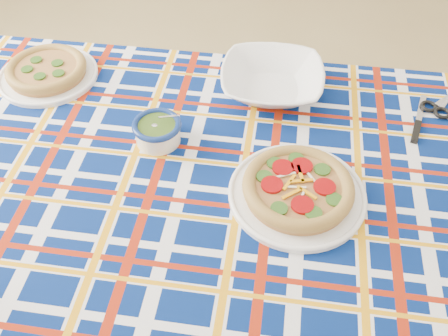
% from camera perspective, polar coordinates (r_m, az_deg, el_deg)
% --- Properties ---
extents(floor, '(4.00, 4.00, 0.00)m').
position_cam_1_polar(floor, '(2.20, -6.30, -2.59)').
color(floor, olive).
rests_on(floor, ground).
extents(dining_table, '(1.66, 1.08, 0.76)m').
position_cam_1_polar(dining_table, '(1.28, -1.11, -3.27)').
color(dining_table, brown).
rests_on(dining_table, floor).
extents(tablecloth, '(1.70, 1.12, 0.11)m').
position_cam_1_polar(tablecloth, '(1.26, -1.13, -2.54)').
color(tablecloth, '#051A58').
rests_on(tablecloth, dining_table).
extents(main_focaccia_plate, '(0.35, 0.35, 0.06)m').
position_cam_1_polar(main_focaccia_plate, '(1.16, 8.46, -2.22)').
color(main_focaccia_plate, '#A36E3A').
rests_on(main_focaccia_plate, tablecloth).
extents(pesto_bowl, '(0.14, 0.14, 0.08)m').
position_cam_1_polar(pesto_bowl, '(1.29, -7.63, 4.35)').
color(pesto_bowl, '#253E10').
rests_on(pesto_bowl, tablecloth).
extents(serving_bowl, '(0.32, 0.32, 0.07)m').
position_cam_1_polar(serving_bowl, '(1.44, 5.50, 9.90)').
color(serving_bowl, white).
rests_on(serving_bowl, tablecloth).
extents(second_focaccia_plate, '(0.33, 0.33, 0.05)m').
position_cam_1_polar(second_focaccia_plate, '(1.58, -19.62, 10.53)').
color(second_focaccia_plate, '#A36E3A').
rests_on(second_focaccia_plate, tablecloth).
extents(table_knife, '(0.06, 0.22, 0.01)m').
position_cam_1_polar(table_knife, '(1.49, 21.58, 6.24)').
color(table_knife, silver).
rests_on(table_knife, tablecloth).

